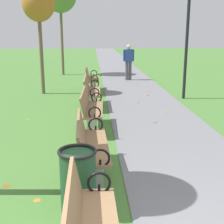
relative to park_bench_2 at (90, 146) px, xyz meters
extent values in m
cube|color=slate|center=(1.67, 15.79, -0.48)|extent=(2.33, 44.00, 0.02)
cube|color=#93704C|center=(-0.14, -2.20, 0.21)|extent=(0.14, 1.60, 0.40)
cube|color=#99968E|center=(0.04, -1.46, -0.26)|extent=(0.20, 0.12, 0.45)
torus|color=black|center=(0.10, -1.44, 0.10)|extent=(0.27, 0.03, 0.27)
cylinder|color=black|center=(0.10, -1.44, 0.02)|extent=(0.03, 0.03, 0.12)
cube|color=#93704C|center=(0.05, 0.00, -0.01)|extent=(0.48, 1.61, 0.05)
cube|color=#93704C|center=(-0.14, 0.00, 0.21)|extent=(0.17, 1.60, 0.40)
cube|color=#99968E|center=(0.07, -0.74, -0.26)|extent=(0.20, 0.13, 0.45)
cube|color=#99968E|center=(0.03, 0.74, -0.26)|extent=(0.20, 0.13, 0.45)
torus|color=black|center=(0.13, -0.76, 0.10)|extent=(0.27, 0.04, 0.27)
cylinder|color=black|center=(0.13, -0.76, 0.02)|extent=(0.03, 0.03, 0.12)
torus|color=black|center=(0.09, 0.76, 0.10)|extent=(0.27, 0.04, 0.27)
cylinder|color=black|center=(0.09, 0.76, 0.02)|extent=(0.03, 0.03, 0.12)
cube|color=#93704C|center=(0.05, 2.36, -0.01)|extent=(0.50, 1.62, 0.05)
cube|color=#93704C|center=(-0.14, 2.37, 0.21)|extent=(0.19, 1.60, 0.40)
cube|color=#99968E|center=(0.02, 1.62, -0.26)|extent=(0.20, 0.13, 0.45)
cube|color=#99968E|center=(0.08, 3.10, -0.26)|extent=(0.20, 0.13, 0.45)
torus|color=black|center=(0.08, 1.60, 0.10)|extent=(0.27, 0.04, 0.27)
cylinder|color=black|center=(0.08, 1.60, 0.02)|extent=(0.03, 0.03, 0.12)
torus|color=black|center=(0.14, 3.12, 0.10)|extent=(0.27, 0.04, 0.27)
cylinder|color=black|center=(0.14, 3.12, 0.02)|extent=(0.03, 0.03, 0.12)
cube|color=#93704C|center=(0.05, 4.54, -0.01)|extent=(0.47, 1.61, 0.05)
cube|color=#93704C|center=(-0.14, 4.54, 0.21)|extent=(0.15, 1.60, 0.40)
cube|color=#99968E|center=(0.04, 3.80, -0.26)|extent=(0.20, 0.12, 0.45)
cube|color=#99968E|center=(0.07, 5.28, -0.26)|extent=(0.20, 0.12, 0.45)
torus|color=black|center=(0.10, 3.78, 0.10)|extent=(0.27, 0.03, 0.27)
cylinder|color=black|center=(0.10, 3.78, 0.02)|extent=(0.03, 0.03, 0.12)
torus|color=black|center=(0.13, 5.29, 0.10)|extent=(0.27, 0.03, 0.27)
cylinder|color=black|center=(0.13, 5.29, 0.02)|extent=(0.03, 0.03, 0.12)
cube|color=#93704C|center=(0.05, 7.02, -0.01)|extent=(0.45, 1.60, 0.05)
cube|color=#93704C|center=(-0.14, 7.02, 0.21)|extent=(0.13, 1.60, 0.40)
cube|color=#99968E|center=(0.06, 6.28, -0.26)|extent=(0.20, 0.12, 0.45)
cube|color=#99968E|center=(0.05, 7.76, -0.26)|extent=(0.20, 0.12, 0.45)
torus|color=black|center=(0.12, 6.26, 0.10)|extent=(0.27, 0.03, 0.27)
cylinder|color=black|center=(0.12, 6.26, 0.02)|extent=(0.03, 0.03, 0.12)
torus|color=black|center=(0.11, 7.78, 0.10)|extent=(0.27, 0.03, 0.27)
cylinder|color=black|center=(0.11, 7.78, 0.02)|extent=(0.03, 0.03, 0.12)
cylinder|color=brown|center=(-1.76, 6.76, 0.89)|extent=(0.13, 0.13, 2.75)
ellipsoid|color=#B26B28|center=(-1.76, 6.76, 2.66)|extent=(1.13, 1.13, 1.24)
cylinder|color=brown|center=(-1.49, 11.90, 1.24)|extent=(0.13, 0.13, 3.44)
cylinder|color=#4C4C56|center=(1.80, 9.77, -0.04)|extent=(0.14, 0.14, 0.85)
cylinder|color=#4C4C56|center=(1.65, 9.74, -0.04)|extent=(0.14, 0.14, 0.85)
cube|color=#2D4799|center=(1.73, 9.76, 0.66)|extent=(0.38, 0.28, 0.56)
sphere|color=beige|center=(1.73, 9.76, 1.05)|extent=(0.20, 0.20, 0.20)
cylinder|color=#2D4799|center=(1.94, 9.80, 0.66)|extent=(0.09, 0.09, 0.52)
cylinder|color=#2D4799|center=(1.51, 9.71, 0.66)|extent=(0.09, 0.09, 0.52)
cylinder|color=#234C2D|center=(-0.15, -1.06, -0.09)|extent=(0.44, 0.44, 0.80)
torus|color=black|center=(-0.15, -1.06, 0.33)|extent=(0.48, 0.48, 0.04)
cylinder|color=black|center=(3.14, 5.59, 1.11)|extent=(0.10, 0.10, 3.20)
cylinder|color=#93511E|center=(1.59, 2.72, -0.46)|extent=(0.12, 0.12, 0.00)
cylinder|color=#BC842D|center=(2.08, 3.69, -0.46)|extent=(0.13, 0.13, 0.00)
cylinder|color=#93511E|center=(1.95, 8.51, -0.46)|extent=(0.09, 0.09, 0.00)
cylinder|color=#93511E|center=(0.13, 0.12, -0.48)|extent=(0.09, 0.09, 0.00)
cylinder|color=#AD6B23|center=(2.16, 6.62, -0.46)|extent=(0.12, 0.12, 0.00)
cylinder|color=brown|center=(1.50, 4.96, -0.46)|extent=(0.13, 0.13, 0.00)
cylinder|color=brown|center=(2.02, 6.10, -0.46)|extent=(0.15, 0.15, 0.00)
cylinder|color=gold|center=(0.98, 6.96, -0.46)|extent=(0.14, 0.14, 0.00)
cylinder|color=#BC842D|center=(-1.63, 3.24, -0.48)|extent=(0.08, 0.08, 0.00)
cylinder|color=#BC842D|center=(-0.73, -0.75, -0.48)|extent=(0.14, 0.14, 0.00)
cylinder|color=#AD6B23|center=(1.88, 9.43, -0.46)|extent=(0.15, 0.15, 0.00)
cylinder|color=gold|center=(1.99, 9.33, -0.46)|extent=(0.10, 0.10, 0.00)
cylinder|color=#93511E|center=(-1.50, 9.02, -0.48)|extent=(0.11, 0.11, 0.00)
cylinder|color=#93511E|center=(-1.25, -0.31, -0.48)|extent=(0.15, 0.15, 0.00)
cylinder|color=#AD6B23|center=(2.12, 6.80, -0.46)|extent=(0.08, 0.08, 0.00)
camera|label=1|loc=(0.05, -4.54, 1.72)|focal=49.50mm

